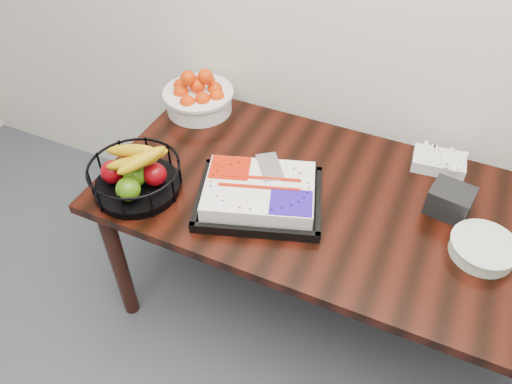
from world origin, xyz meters
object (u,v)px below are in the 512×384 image
at_px(fruit_basket, 135,175).
at_px(napkin_box, 450,201).
at_px(tangerine_bowl, 198,93).
at_px(plate_stack, 483,248).
at_px(table, 332,214).
at_px(cake_tray, 259,194).

distance_m(fruit_basket, napkin_box, 1.17).
height_order(tangerine_bowl, plate_stack, tangerine_bowl).
distance_m(table, cake_tray, 0.31).
height_order(table, cake_tray, cake_tray).
bearing_deg(cake_tray, napkin_box, 20.77).
bearing_deg(napkin_box, cake_tray, -159.23).
distance_m(plate_stack, napkin_box, 0.21).
xyz_separation_m(cake_tray, tangerine_bowl, (-0.50, 0.44, 0.04)).
relative_size(tangerine_bowl, plate_stack, 1.42).
xyz_separation_m(tangerine_bowl, napkin_box, (1.15, -0.19, -0.04)).
relative_size(fruit_basket, napkin_box, 2.37).
distance_m(tangerine_bowl, napkin_box, 1.17).
distance_m(cake_tray, fruit_basket, 0.48).
bearing_deg(fruit_basket, cake_tray, 16.07).
xyz_separation_m(table, plate_stack, (0.54, -0.05, 0.11)).
xyz_separation_m(table, fruit_basket, (-0.71, -0.27, 0.16)).
height_order(cake_tray, fruit_basket, fruit_basket).
bearing_deg(tangerine_bowl, fruit_basket, -85.35).
bearing_deg(fruit_basket, plate_stack, 9.90).
bearing_deg(cake_tray, table, 28.13).
distance_m(tangerine_bowl, plate_stack, 1.34).
bearing_deg(cake_tray, plate_stack, 6.22).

